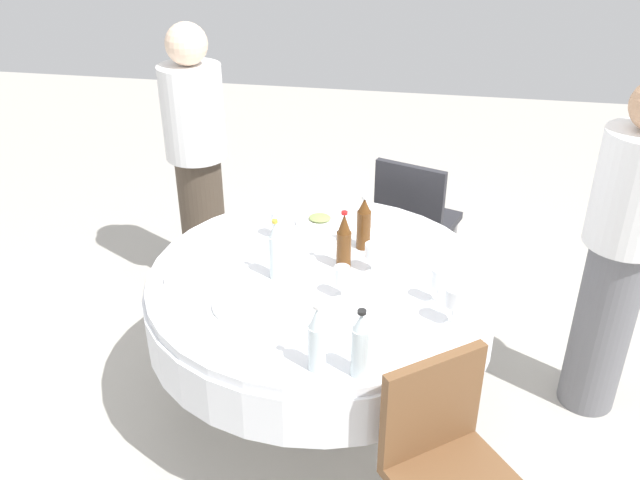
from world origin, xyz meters
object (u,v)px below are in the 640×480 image
at_px(bottle_brown_right, 344,242).
at_px(wine_glass_inner, 454,298).
at_px(bottle_clear_outer, 317,340).
at_px(person_rear, 197,158).
at_px(bottle_clear_front, 361,345).
at_px(person_far, 621,252).
at_px(plate_east, 320,220).
at_px(plate_left, 244,305).
at_px(wine_glass_north, 277,219).
at_px(wine_glass_outer, 342,277).
at_px(wine_glass_east, 373,252).
at_px(bottle_brown_far, 364,224).
at_px(dining_table, 320,301).
at_px(wine_glass_right, 439,279).
at_px(chair_north, 446,456).
at_px(chair_inner, 414,216).
at_px(bottle_clear_rear, 276,251).

distance_m(bottle_brown_right, wine_glass_inner, 0.58).
relative_size(bottle_clear_outer, person_rear, 0.17).
xyz_separation_m(bottle_clear_front, person_far, (-1.02, -0.87, -0.03)).
bearing_deg(plate_east, plate_left, 76.86).
height_order(wine_glass_north, wine_glass_inner, wine_glass_inner).
distance_m(wine_glass_outer, person_far, 1.22).
bearing_deg(wine_glass_east, person_far, -170.01).
xyz_separation_m(bottle_brown_far, bottle_clear_front, (-0.09, 0.88, 0.00)).
bearing_deg(wine_glass_east, dining_table, 15.42).
relative_size(wine_glass_right, wine_glass_north, 1.14).
xyz_separation_m(chair_north, chair_inner, (0.20, -1.77, 0.00)).
bearing_deg(person_far, wine_glass_east, -90.96).
xyz_separation_m(bottle_clear_front, wine_glass_outer, (0.13, -0.46, -0.03)).
distance_m(wine_glass_right, plate_left, 0.78).
relative_size(wine_glass_north, chair_north, 0.16).
bearing_deg(wine_glass_north, dining_table, 131.72).
xyz_separation_m(wine_glass_right, wine_glass_north, (0.75, -0.41, -0.01)).
relative_size(wine_glass_outer, wine_glass_inner, 0.87).
bearing_deg(bottle_clear_outer, dining_table, -81.08).
relative_size(wine_glass_east, person_far, 0.08).
height_order(bottle_clear_rear, plate_left, bottle_clear_rear).
distance_m(bottle_clear_front, wine_glass_right, 0.55).
height_order(wine_glass_east, plate_east, wine_glass_east).
distance_m(wine_glass_right, wine_glass_inner, 0.15).
xyz_separation_m(plate_east, chair_inner, (-0.45, -0.57, -0.23)).
height_order(wine_glass_outer, person_far, person_far).
bearing_deg(chair_north, bottle_clear_outer, -52.01).
xyz_separation_m(person_far, chair_north, (0.70, 0.98, -0.31)).
height_order(bottle_clear_rear, wine_glass_north, bottle_clear_rear).
bearing_deg(bottle_brown_right, person_rear, -42.40).
relative_size(bottle_clear_outer, wine_glass_outer, 1.93).
height_order(bottle_clear_rear, wine_glass_east, bottle_clear_rear).
xyz_separation_m(wine_glass_outer, chair_north, (-0.45, 0.58, -0.32)).
height_order(wine_glass_inner, plate_east, wine_glass_inner).
xyz_separation_m(bottle_brown_far, person_rear, (1.02, -0.69, -0.04)).
relative_size(wine_glass_right, wine_glass_inner, 0.97).
height_order(bottle_brown_right, wine_glass_outer, bottle_brown_right).
distance_m(wine_glass_east, person_rear, 1.40).
bearing_deg(chair_inner, wine_glass_north, -109.88).
relative_size(wine_glass_east, chair_north, 0.15).
height_order(dining_table, wine_glass_east, wine_glass_east).
distance_m(dining_table, chair_north, 0.94).
bearing_deg(wine_glass_north, person_rear, -47.05).
bearing_deg(bottle_clear_rear, wine_glass_north, -77.84).
bearing_deg(plate_east, wine_glass_inner, 131.41).
bearing_deg(wine_glass_right, wine_glass_north, -28.69).
distance_m(wine_glass_outer, plate_left, 0.41).
xyz_separation_m(bottle_brown_far, bottle_clear_outer, (0.06, 0.87, 0.00)).
bearing_deg(wine_glass_right, person_rear, -38.09).
bearing_deg(bottle_clear_rear, wine_glass_east, -163.04).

